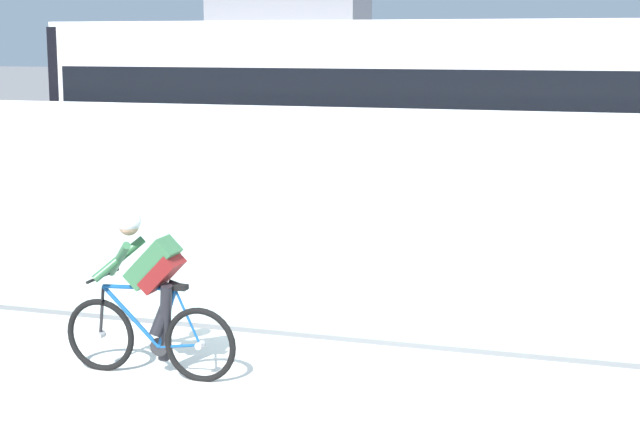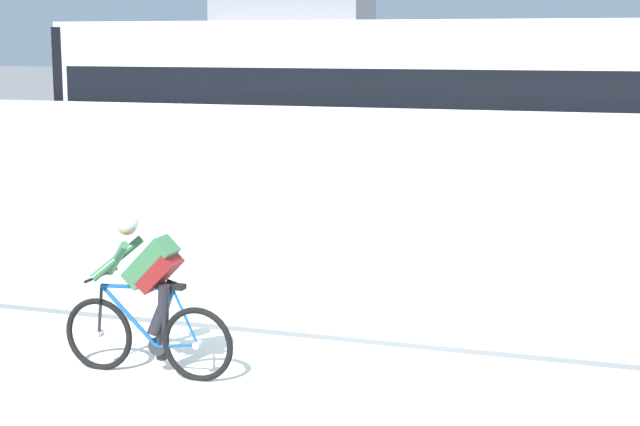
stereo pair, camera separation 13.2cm
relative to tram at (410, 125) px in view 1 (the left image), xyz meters
name	(u,v)px [view 1 (the left image)]	position (x,y,z in m)	size (l,w,h in m)	color
ground_plane	(355,399)	(1.09, -6.85, -1.89)	(200.00, 200.00, 0.00)	slate
bike_path_deck	(355,398)	(1.09, -6.85, -1.89)	(32.00, 3.20, 0.01)	silver
glass_parapet	(403,285)	(1.09, -5.00, -1.28)	(32.00, 0.05, 1.23)	#ADC6C1
concrete_barrier_wall	(438,207)	(1.09, -3.20, -0.72)	(32.00, 0.36, 2.34)	white
tram_rail_near	(470,259)	(1.09, -0.72, -1.89)	(32.00, 0.08, 0.01)	#595654
tram_rail_far	(485,241)	(1.09, 0.72, -1.89)	(32.00, 0.08, 0.01)	#595654
tram	(410,125)	(0.00, 0.00, 0.00)	(11.06, 2.54, 3.81)	silver
cyclist_on_bike	(149,297)	(-0.93, -6.85, -1.11)	(1.77, 0.58, 1.61)	black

